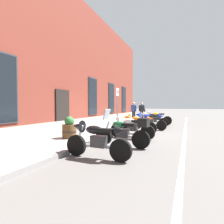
{
  "coord_description": "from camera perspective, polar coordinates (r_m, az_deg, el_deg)",
  "views": [
    {
      "loc": [
        -9.84,
        -3.32,
        1.5
      ],
      "look_at": [
        -1.49,
        0.01,
        1.18
      ],
      "focal_mm": 30.47,
      "sensor_mm": 36.0,
      "label": 1
    }
  ],
  "objects": [
    {
      "name": "parking_sign",
      "position": [
        11.35,
        1.61,
        3.0
      ],
      "size": [
        0.36,
        0.07,
        2.4
      ],
      "color": "#4C4C51",
      "rests_on": "sidewalk"
    },
    {
      "name": "pedestrian_blue_top",
      "position": [
        17.21,
        6.5,
        0.54
      ],
      "size": [
        0.32,
        0.56,
        1.63
      ],
      "color": "black",
      "rests_on": "sidewalk"
    },
    {
      "name": "motorcycle_green_touring",
      "position": [
        6.83,
        3.73,
        -5.85
      ],
      "size": [
        0.66,
        2.11,
        1.35
      ],
      "color": "black",
      "rests_on": "ground_plane"
    },
    {
      "name": "barrel_planter",
      "position": [
        8.11,
        -12.68,
        -4.98
      ],
      "size": [
        0.61,
        0.61,
        0.9
      ],
      "color": "brown",
      "rests_on": "sidewalk"
    },
    {
      "name": "motorcycle_black_naked",
      "position": [
        13.38,
        12.04,
        -2.33
      ],
      "size": [
        0.62,
        2.12,
        0.98
      ],
      "color": "black",
      "rests_on": "ground_plane"
    },
    {
      "name": "motorcycle_yellow_naked",
      "position": [
        15.03,
        13.35,
        -1.84
      ],
      "size": [
        0.62,
        2.17,
        1.0
      ],
      "color": "black",
      "rests_on": "ground_plane"
    },
    {
      "name": "ground_plane",
      "position": [
        10.49,
        3.09,
        -6.17
      ],
      "size": [
        140.0,
        140.0,
        0.0
      ],
      "primitive_type": "plane",
      "color": "#565451"
    },
    {
      "name": "motorcycle_black_sport",
      "position": [
        5.41,
        -5.23,
        -7.8
      ],
      "size": [
        0.62,
        2.06,
        1.06
      ],
      "color": "black",
      "rests_on": "ground_plane"
    },
    {
      "name": "pedestrian_dark_jacket",
      "position": [
        18.02,
        8.94,
        0.57
      ],
      "size": [
        0.51,
        0.53,
        1.62
      ],
      "color": "#38332D",
      "rests_on": "sidewalk"
    },
    {
      "name": "motorcycle_blue_sport",
      "position": [
        11.87,
        10.62,
        -2.41
      ],
      "size": [
        0.68,
        2.15,
        1.08
      ],
      "color": "black",
      "rests_on": "ground_plane"
    },
    {
      "name": "motorcycle_orange_sport",
      "position": [
        10.16,
        7.36,
        -3.27
      ],
      "size": [
        0.62,
        2.02,
        1.03
      ],
      "color": "black",
      "rests_on": "ground_plane"
    },
    {
      "name": "motorcycle_white_sport",
      "position": [
        8.66,
        5.41,
        -4.17
      ],
      "size": [
        0.66,
        2.15,
        1.03
      ],
      "color": "black",
      "rests_on": "ground_plane"
    },
    {
      "name": "lane_stripe",
      "position": [
        9.95,
        20.95,
        -6.73
      ],
      "size": [
        29.68,
        0.12,
        0.01
      ],
      "primitive_type": "cube",
      "color": "silver",
      "rests_on": "ground_plane"
    },
    {
      "name": "sidewalk",
      "position": [
        10.99,
        -3.65,
        -5.44
      ],
      "size": [
        29.68,
        2.71,
        0.13
      ],
      "primitive_type": "cube",
      "color": "slate",
      "rests_on": "ground_plane"
    },
    {
      "name": "brick_pub_facade",
      "position": [
        14.05,
        -23.04,
        12.0
      ],
      "size": [
        23.68,
        7.47,
        7.94
      ],
      "color": "maroon",
      "rests_on": "ground_plane"
    }
  ]
}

